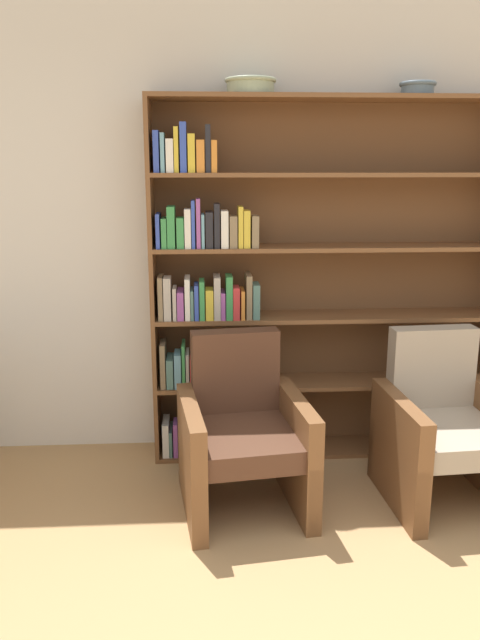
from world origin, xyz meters
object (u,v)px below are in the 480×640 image
(bowl_brass, at_px, (250,85))
(armchair_leather, at_px, (243,435))
(armchair_cushioned, at_px, (445,430))
(bowl_stoneware, at_px, (418,88))
(bookshelf, at_px, (291,290))

(bowl_brass, distance_m, armchair_leather, 1.92)
(bowl_brass, height_order, armchair_cushioned, bowl_brass)
(bowl_stoneware, relative_size, armchair_cushioned, 0.23)
(bowl_brass, xyz_separation_m, armchair_leather, (-0.08, -0.62, -1.82))
(armchair_leather, bearing_deg, bowl_stoneware, -156.24)
(armchair_leather, bearing_deg, bowl_brass, -104.77)
(bookshelf, bearing_deg, bowl_stoneware, -1.35)
(armchair_leather, relative_size, armchair_cushioned, 1.00)
(bookshelf, distance_m, bowl_stoneware, 1.35)
(bookshelf, relative_size, armchair_cushioned, 2.39)
(bookshelf, height_order, bowl_stoneware, bowl_stoneware)
(armchair_leather, xyz_separation_m, armchair_cushioned, (1.10, 0.00, 0.00))
(bowl_stoneware, xyz_separation_m, armchair_leather, (-1.03, -0.62, -1.81))
(bowl_brass, distance_m, armchair_cushioned, 2.17)
(bookshelf, distance_m, armchair_cushioned, 1.19)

